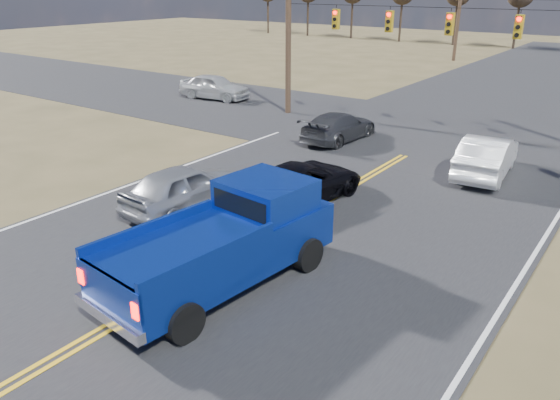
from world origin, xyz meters
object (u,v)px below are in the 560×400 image
Objects in this scene: black_suv at (302,181)px; dgrey_car_queue at (339,127)px; white_car_queue at (487,156)px; silver_suv at (184,187)px; cross_car_west at (214,87)px; pickup_truck at (226,241)px.

dgrey_car_queue reaches higher than black_suv.
dgrey_car_queue is (-7.25, 1.09, -0.12)m from white_car_queue.
silver_suv is at bearing 93.44° from dgrey_car_queue.
cross_car_west is at bearing -16.14° from dgrey_car_queue.
pickup_truck reaches higher than cross_car_west.
pickup_truck is 23.52m from cross_car_west.
black_suv is at bearing 49.45° from white_car_queue.
silver_suv is at bearing -148.10° from cross_car_west.
cross_car_west is (-18.79, 5.06, 0.01)m from white_car_queue.
silver_suv is 18.51m from cross_car_west.
silver_suv is 0.93× the size of black_suv.
black_suv is at bearing 113.77° from dgrey_car_queue.
black_suv is (-1.62, 5.84, -0.48)m from pickup_truck.
black_suv is at bearing -129.29° from silver_suv.
pickup_truck reaches higher than silver_suv.
black_suv is 18.35m from cross_car_west.
pickup_truck is 1.39× the size of cross_car_west.
dgrey_car_queue is at bearing -116.07° from cross_car_west.
white_car_queue is 1.04× the size of dgrey_car_queue.
pickup_truck is at bearing -144.22° from cross_car_west.
dgrey_car_queue is (-2.84, 7.43, 0.00)m from black_suv.
black_suv is 7.95m from dgrey_car_queue.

